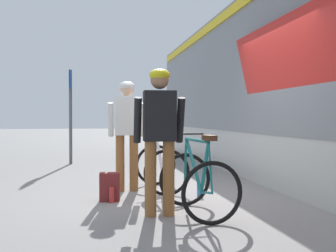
{
  "coord_description": "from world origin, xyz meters",
  "views": [
    {
      "loc": [
        -1.6,
        -5.82,
        1.18
      ],
      "look_at": [
        -0.42,
        0.49,
        1.05
      ],
      "focal_mm": 43.83,
      "sensor_mm": 36.0,
      "label": 1
    }
  ],
  "objects_px": {
    "bicycle_near_teal": "(197,182)",
    "water_bottle_near_the_bikes": "(200,190)",
    "bicycle_far_silver": "(161,166)",
    "water_bottle_by_the_backpack": "(112,195)",
    "platform_sign_post": "(70,100)",
    "cyclist_far_in_white": "(127,126)",
    "backpack_on_platform": "(110,187)",
    "cyclist_near_in_dark": "(160,128)"
  },
  "relations": [
    {
      "from": "bicycle_far_silver",
      "to": "backpack_on_platform",
      "type": "distance_m",
      "value": 1.12
    },
    {
      "from": "water_bottle_by_the_backpack",
      "to": "platform_sign_post",
      "type": "distance_m",
      "value": 5.3
    },
    {
      "from": "cyclist_near_in_dark",
      "to": "bicycle_near_teal",
      "type": "distance_m",
      "value": 0.8
    },
    {
      "from": "backpack_on_platform",
      "to": "platform_sign_post",
      "type": "relative_size",
      "value": 0.17
    },
    {
      "from": "cyclist_near_in_dark",
      "to": "cyclist_far_in_white",
      "type": "relative_size",
      "value": 1.0
    },
    {
      "from": "backpack_on_platform",
      "to": "bicycle_far_silver",
      "type": "bearing_deg",
      "value": 46.08
    },
    {
      "from": "water_bottle_near_the_bikes",
      "to": "bicycle_far_silver",
      "type": "bearing_deg",
      "value": 128.71
    },
    {
      "from": "cyclist_far_in_white",
      "to": "water_bottle_by_the_backpack",
      "type": "height_order",
      "value": "cyclist_far_in_white"
    },
    {
      "from": "water_bottle_near_the_bikes",
      "to": "platform_sign_post",
      "type": "bearing_deg",
      "value": 113.82
    },
    {
      "from": "cyclist_near_in_dark",
      "to": "platform_sign_post",
      "type": "height_order",
      "value": "platform_sign_post"
    },
    {
      "from": "bicycle_far_silver",
      "to": "water_bottle_by_the_backpack",
      "type": "xyz_separation_m",
      "value": [
        -0.83,
        -0.83,
        -0.29
      ]
    },
    {
      "from": "cyclist_far_in_white",
      "to": "water_bottle_by_the_backpack",
      "type": "relative_size",
      "value": 8.13
    },
    {
      "from": "bicycle_near_teal",
      "to": "water_bottle_near_the_bikes",
      "type": "bearing_deg",
      "value": 73.71
    },
    {
      "from": "platform_sign_post",
      "to": "cyclist_far_in_white",
      "type": "bearing_deg",
      "value": -75.29
    },
    {
      "from": "bicycle_near_teal",
      "to": "platform_sign_post",
      "type": "height_order",
      "value": "platform_sign_post"
    },
    {
      "from": "cyclist_near_in_dark",
      "to": "water_bottle_by_the_backpack",
      "type": "xyz_separation_m",
      "value": [
        -0.53,
        0.87,
        -0.95
      ]
    },
    {
      "from": "bicycle_near_teal",
      "to": "bicycle_far_silver",
      "type": "distance_m",
      "value": 1.75
    },
    {
      "from": "bicycle_far_silver",
      "to": "water_bottle_near_the_bikes",
      "type": "xyz_separation_m",
      "value": [
        0.49,
        -0.61,
        -0.31
      ]
    },
    {
      "from": "water_bottle_near_the_bikes",
      "to": "bicycle_near_teal",
      "type": "bearing_deg",
      "value": -106.29
    },
    {
      "from": "cyclist_near_in_dark",
      "to": "cyclist_far_in_white",
      "type": "distance_m",
      "value": 1.78
    },
    {
      "from": "water_bottle_near_the_bikes",
      "to": "water_bottle_by_the_backpack",
      "type": "bearing_deg",
      "value": -170.3
    },
    {
      "from": "bicycle_near_teal",
      "to": "cyclist_near_in_dark",
      "type": "bearing_deg",
      "value": 175.26
    },
    {
      "from": "cyclist_near_in_dark",
      "to": "water_bottle_near_the_bikes",
      "type": "distance_m",
      "value": 1.66
    },
    {
      "from": "cyclist_near_in_dark",
      "to": "backpack_on_platform",
      "type": "bearing_deg",
      "value": 118.63
    },
    {
      "from": "bicycle_near_teal",
      "to": "cyclist_far_in_white",
      "type": "bearing_deg",
      "value": 111.25
    },
    {
      "from": "water_bottle_by_the_backpack",
      "to": "platform_sign_post",
      "type": "xyz_separation_m",
      "value": [
        -0.8,
        5.02,
        1.51
      ]
    },
    {
      "from": "bicycle_near_teal",
      "to": "platform_sign_post",
      "type": "relative_size",
      "value": 0.47
    },
    {
      "from": "cyclist_near_in_dark",
      "to": "water_bottle_by_the_backpack",
      "type": "relative_size",
      "value": 8.13
    },
    {
      "from": "cyclist_far_in_white",
      "to": "platform_sign_post",
      "type": "relative_size",
      "value": 0.73
    },
    {
      "from": "water_bottle_by_the_backpack",
      "to": "bicycle_near_teal",
      "type": "bearing_deg",
      "value": -42.71
    },
    {
      "from": "water_bottle_by_the_backpack",
      "to": "cyclist_near_in_dark",
      "type": "bearing_deg",
      "value": -58.8
    },
    {
      "from": "bicycle_near_teal",
      "to": "bicycle_far_silver",
      "type": "bearing_deg",
      "value": 95.06
    },
    {
      "from": "platform_sign_post",
      "to": "bicycle_far_silver",
      "type": "bearing_deg",
      "value": -68.73
    },
    {
      "from": "platform_sign_post",
      "to": "water_bottle_by_the_backpack",
      "type": "bearing_deg",
      "value": -80.98
    },
    {
      "from": "bicycle_near_teal",
      "to": "water_bottle_near_the_bikes",
      "type": "distance_m",
      "value": 1.22
    },
    {
      "from": "bicycle_far_silver",
      "to": "water_bottle_near_the_bikes",
      "type": "height_order",
      "value": "bicycle_far_silver"
    },
    {
      "from": "cyclist_near_in_dark",
      "to": "bicycle_near_teal",
      "type": "bearing_deg",
      "value": -4.74
    },
    {
      "from": "bicycle_far_silver",
      "to": "platform_sign_post",
      "type": "bearing_deg",
      "value": 111.27
    },
    {
      "from": "bicycle_far_silver",
      "to": "water_bottle_near_the_bikes",
      "type": "relative_size",
      "value": 5.57
    },
    {
      "from": "water_bottle_by_the_backpack",
      "to": "platform_sign_post",
      "type": "height_order",
      "value": "platform_sign_post"
    },
    {
      "from": "cyclist_far_in_white",
      "to": "bicycle_far_silver",
      "type": "distance_m",
      "value": 0.85
    },
    {
      "from": "cyclist_near_in_dark",
      "to": "platform_sign_post",
      "type": "distance_m",
      "value": 6.07
    }
  ]
}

